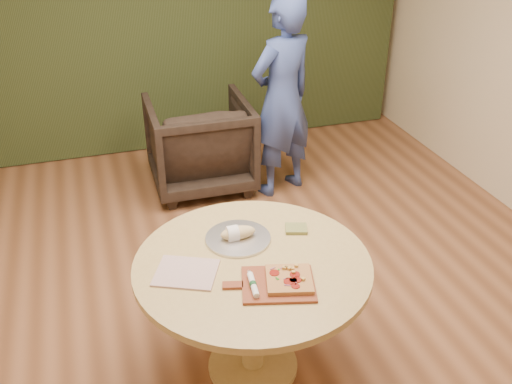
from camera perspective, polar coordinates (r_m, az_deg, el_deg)
The scene contains 12 objects.
room_shell at distance 2.89m, azimuth -0.10°, elevation 7.13°, with size 5.04×6.04×2.84m.
curtain at distance 5.62m, azimuth -9.49°, elevation 17.89°, with size 4.80×0.14×2.78m, color #263216.
pedestal_table at distance 3.03m, azimuth -0.34°, elevation -9.09°, with size 1.23×1.23×0.75m.
pizza_paddle at distance 2.79m, azimuth 2.01°, elevation -9.20°, with size 0.47×0.36×0.01m.
flatbread_pizza at distance 2.79m, azimuth 3.34°, elevation -8.68°, with size 0.27×0.27×0.04m.
cutlery_roll at distance 2.75m, azimuth -0.29°, elevation -9.24°, with size 0.05×0.20×0.03m.
newspaper at distance 2.89m, azimuth -6.99°, elevation -8.00°, with size 0.30×0.25×0.01m, color white.
serving_tray at distance 3.11m, azimuth -1.81°, elevation -4.65°, with size 0.36×0.36×0.02m.
bread_roll at distance 3.08m, azimuth -1.98°, elevation -4.12°, with size 0.19×0.09×0.09m.
green_packet at distance 3.19m, azimuth 4.04°, elevation -3.68°, with size 0.12×0.10×0.02m, color #5A622C.
armchair at distance 5.03m, azimuth -5.66°, elevation 5.24°, with size 0.86×0.81×0.88m, color black.
person_standing at distance 4.78m, azimuth 2.62°, elevation 9.34°, with size 0.62×0.41×1.70m, color #374D94.
Camera 1 is at (-0.80, -2.55, 2.51)m, focal length 40.00 mm.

